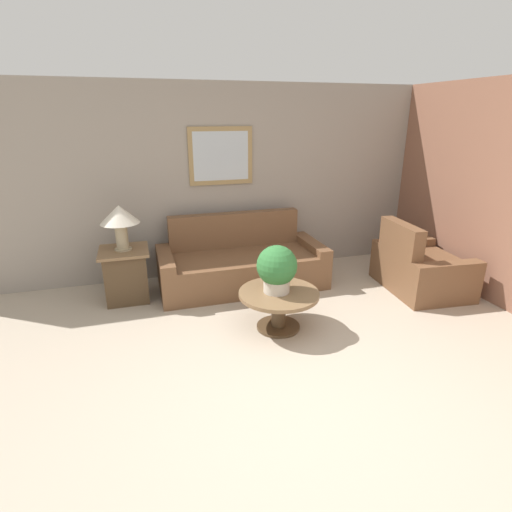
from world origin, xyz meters
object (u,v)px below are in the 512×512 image
at_px(side_table, 126,274).
at_px(potted_plant_on_table, 277,268).
at_px(coffee_table, 279,302).
at_px(couch_main, 241,264).
at_px(armchair, 419,269).
at_px(table_lamp, 120,218).

relative_size(side_table, potted_plant_on_table, 1.29).
relative_size(coffee_table, side_table, 1.31).
height_order(couch_main, potted_plant_on_table, potted_plant_on_table).
xyz_separation_m(armchair, side_table, (-3.66, 0.80, 0.04)).
distance_m(couch_main, side_table, 1.48).
xyz_separation_m(coffee_table, table_lamp, (-1.55, 1.23, 0.74)).
height_order(coffee_table, table_lamp, table_lamp).
height_order(coffee_table, side_table, side_table).
bearing_deg(potted_plant_on_table, armchair, 11.00).
bearing_deg(side_table, table_lamp, 90.00).
relative_size(armchair, potted_plant_on_table, 2.42).
bearing_deg(coffee_table, couch_main, 93.53).
bearing_deg(couch_main, potted_plant_on_table, -87.43).
height_order(side_table, table_lamp, table_lamp).
bearing_deg(coffee_table, table_lamp, 141.60).
distance_m(table_lamp, potted_plant_on_table, 1.98).
height_order(armchair, coffee_table, armchair).
bearing_deg(side_table, couch_main, 1.24).
distance_m(side_table, table_lamp, 0.72).
bearing_deg(table_lamp, coffee_table, -38.40).
height_order(couch_main, coffee_table, couch_main).
bearing_deg(coffee_table, side_table, 141.60).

